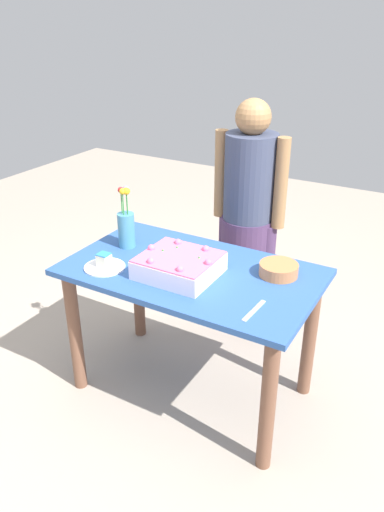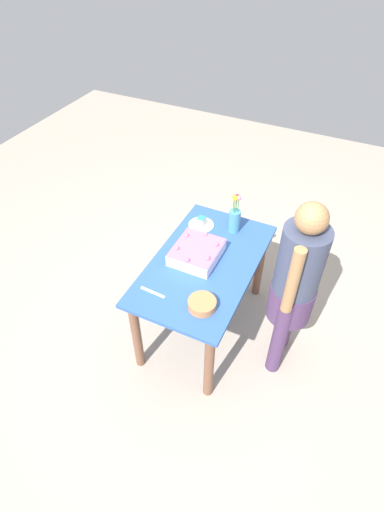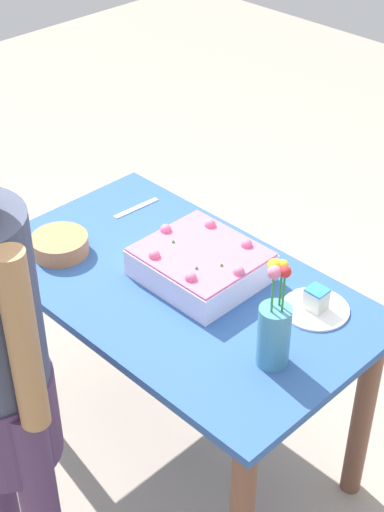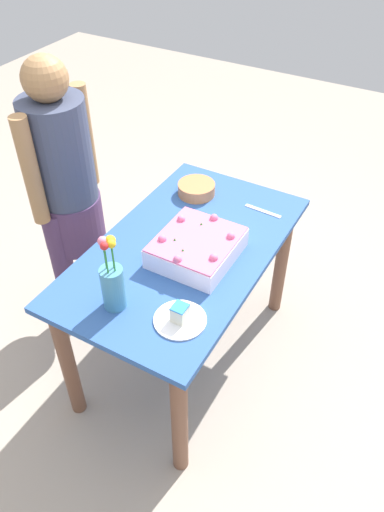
% 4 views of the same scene
% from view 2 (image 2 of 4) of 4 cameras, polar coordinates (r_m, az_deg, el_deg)
% --- Properties ---
extents(ground_plane, '(8.00, 8.00, 0.00)m').
position_cam_2_polar(ground_plane, '(3.52, 1.52, -9.72)').
color(ground_plane, '#A69888').
extents(dining_table, '(1.26, 0.73, 0.75)m').
position_cam_2_polar(dining_table, '(3.05, 1.73, -2.80)').
color(dining_table, '#2D5598').
rests_on(dining_table, ground_plane).
extents(sheet_cake, '(0.36, 0.33, 0.12)m').
position_cam_2_polar(sheet_cake, '(2.95, 0.68, 0.58)').
color(sheet_cake, white).
rests_on(sheet_cake, dining_table).
extents(serving_plate_with_slice, '(0.21, 0.21, 0.08)m').
position_cam_2_polar(serving_plate_with_slice, '(3.26, 1.32, 4.70)').
color(serving_plate_with_slice, white).
rests_on(serving_plate_with_slice, dining_table).
extents(cake_knife, '(0.03, 0.19, 0.00)m').
position_cam_2_polar(cake_knife, '(2.75, -5.63, -5.17)').
color(cake_knife, silver).
rests_on(cake_knife, dining_table).
extents(flower_vase, '(0.09, 0.09, 0.34)m').
position_cam_2_polar(flower_vase, '(3.17, 6.12, 5.35)').
color(flower_vase, teal).
rests_on(flower_vase, dining_table).
extents(fruit_bowl, '(0.19, 0.19, 0.06)m').
position_cam_2_polar(fruit_bowl, '(2.64, 1.44, -6.89)').
color(fruit_bowl, '#C27545').
rests_on(fruit_bowl, dining_table).
extents(person_standing, '(0.45, 0.31, 1.49)m').
position_cam_2_polar(person_standing, '(2.76, 14.55, -3.60)').
color(person_standing, '#483156').
rests_on(person_standing, ground_plane).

